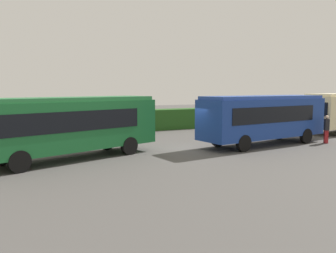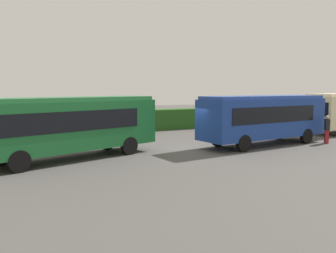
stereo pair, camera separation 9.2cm
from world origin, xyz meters
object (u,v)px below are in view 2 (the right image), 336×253
at_px(person_center, 71,135).
at_px(bus_blue, 264,117).
at_px(bus_green, 69,124).
at_px(person_left, 53,136).
at_px(traffic_cone, 246,126).
at_px(person_right, 327,128).

bearing_deg(person_center, bus_blue, -146.44).
bearing_deg(bus_green, person_left, 79.33).
bearing_deg(bus_blue, person_left, 156.12).
xyz_separation_m(bus_blue, person_center, (-11.74, 3.18, -0.89)).
relative_size(bus_blue, traffic_cone, 16.06).
bearing_deg(person_right, bus_green, -153.81).
xyz_separation_m(bus_green, person_left, (-0.38, 3.19, -0.98)).
height_order(bus_green, bus_blue, bus_green).
distance_m(bus_green, person_left, 3.36).
bearing_deg(bus_blue, bus_green, 169.89).
bearing_deg(bus_green, person_center, 60.40).
bearing_deg(person_right, person_left, -163.91).
relative_size(person_left, person_center, 0.92).
distance_m(person_left, person_center, 1.22).
distance_m(bus_blue, traffic_cone, 9.19).
xyz_separation_m(bus_green, bus_blue, (12.25, -0.83, -0.01)).
bearing_deg(traffic_cone, person_center, -164.75).
bearing_deg(bus_green, traffic_cone, 4.42).
xyz_separation_m(person_left, traffic_cone, (17.42, 3.67, -0.58)).
xyz_separation_m(bus_blue, person_left, (-12.63, 4.02, -0.97)).
relative_size(bus_green, bus_blue, 1.04).
bearing_deg(traffic_cone, person_right, -93.35).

